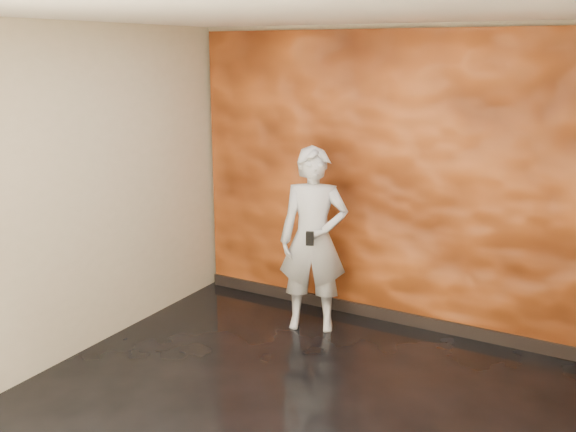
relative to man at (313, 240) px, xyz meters
name	(u,v)px	position (x,y,z in m)	size (l,w,h in m)	color
room	(279,227)	(0.47, -1.44, 0.53)	(4.02, 4.02, 2.81)	black
feature_wall	(383,181)	(0.47, 0.52, 0.51)	(3.90, 0.06, 2.75)	orange
baseboard	(377,313)	(0.47, 0.48, -0.81)	(3.90, 0.04, 0.12)	black
man	(313,240)	(0.00, 0.00, 0.00)	(0.63, 0.41, 1.73)	#9299A2
phone	(310,238)	(0.08, -0.22, 0.08)	(0.07, 0.01, 0.13)	black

